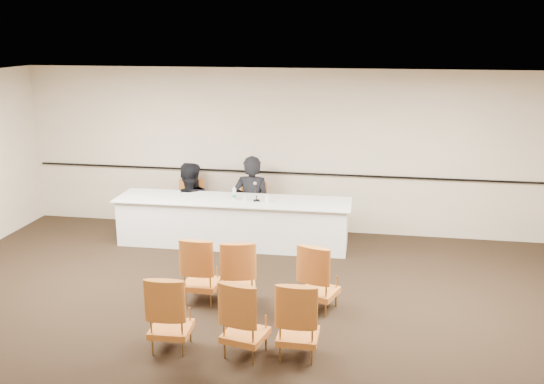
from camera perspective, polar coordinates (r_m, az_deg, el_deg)
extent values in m
plane|color=black|center=(7.89, -3.08, -12.56)|extent=(10.00, 10.00, 0.00)
plane|color=white|center=(7.02, -3.43, 9.69)|extent=(10.00, 10.00, 0.00)
cube|color=beige|center=(11.13, 1.45, 3.87)|extent=(10.00, 0.04, 3.00)
cube|color=black|center=(11.18, 1.40, 1.82)|extent=(9.80, 0.04, 0.03)
imported|color=black|center=(11.08, -1.87, -1.40)|extent=(0.71, 0.48, 1.91)
imported|color=black|center=(11.40, -7.81, -1.85)|extent=(1.08, 0.94, 1.87)
cube|color=white|center=(10.43, -2.04, -0.75)|extent=(0.32, 0.25, 0.00)
cylinder|color=silver|center=(10.38, -2.58, -0.55)|extent=(0.07, 0.07, 0.10)
cylinder|color=white|center=(10.26, -0.49, -0.62)|extent=(0.11, 0.11, 0.13)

